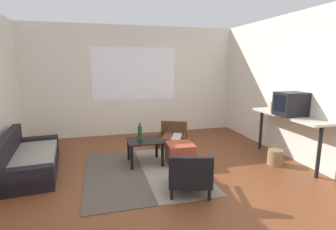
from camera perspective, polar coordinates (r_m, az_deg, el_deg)
The scene contains 14 objects.
ground_plane at distance 4.09m, azimuth -0.77°, elevation -14.66°, with size 7.80×7.80×0.00m, color brown.
far_wall_with_window at distance 6.70m, azimuth -7.39°, elevation 7.37°, with size 5.60×0.13×2.70m.
side_wall_right at distance 5.28m, azimuth 27.56°, elevation 5.21°, with size 0.12×6.60×2.70m, color silver.
area_rug at distance 4.48m, azimuth -5.31°, elevation -12.25°, with size 1.91×2.20×0.01m.
couch at distance 4.99m, azimuth -28.33°, elevation -8.65°, with size 0.95×1.90×0.65m.
coffee_table at distance 4.73m, azimuth -5.08°, elevation -6.46°, with size 0.61×0.56×0.44m.
armchair_by_window at distance 5.81m, azimuth 1.03°, elevation -4.47°, with size 0.79×0.80×0.49m.
armchair_striped_foreground at distance 3.70m, azimuth 4.76°, elevation -12.94°, with size 0.73×0.77×0.60m.
ottoman_orange at distance 4.76m, azimuth 2.69°, elevation -8.43°, with size 0.47×0.47×0.37m, color #993D28.
console_shelf at distance 5.19m, azimuth 24.60°, elevation -1.05°, with size 0.39×1.63×0.88m.
crt_television at distance 5.08m, azimuth 25.35°, elevation 2.21°, with size 0.51×0.40×0.41m.
clay_vase at distance 5.41m, azimuth 22.56°, elevation 1.84°, with size 0.21×0.21×0.30m.
glass_bottle at distance 4.67m, azimuth -6.15°, elevation -3.90°, with size 0.07×0.07×0.31m.
wicker_basket at distance 5.11m, azimuth 22.37°, elevation -8.51°, with size 0.27×0.27×0.27m, color olive.
Camera 1 is at (-0.91, -3.57, 1.78)m, focal length 27.93 mm.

